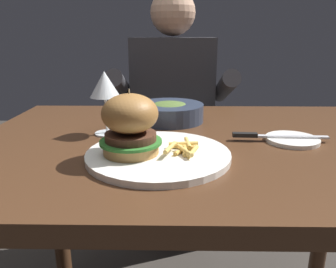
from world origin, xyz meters
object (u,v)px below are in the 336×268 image
Objects in this scene: table_knife at (271,136)px; burger_sandwich at (130,124)px; bread_plate at (292,140)px; soup_bowl at (169,112)px; diner_person at (172,131)px; wine_glass at (105,87)px; main_plate at (158,155)px.

burger_sandwich is at bearing -158.70° from table_knife.
table_knife reaches higher than bread_plate.
burger_sandwich is 0.66× the size of soup_bowl.
table_knife is 0.20× the size of diner_person.
soup_bowl is at bearing 40.82° from wine_glass.
wine_glass is (-0.09, 0.18, 0.05)m from burger_sandwich.
bread_plate is at bearing 19.83° from main_plate.
wine_glass is 0.71× the size of table_knife.
main_plate is at bearing -93.58° from soup_bowl.
soup_bowl reaches higher than table_knife.
burger_sandwich is 0.11× the size of diner_person.
diner_person is at bearing 113.16° from bread_plate.
wine_glass reaches higher than table_knife.
soup_bowl reaches higher than main_plate.
diner_person is (0.03, 0.81, -0.18)m from main_plate.
soup_bowl is (0.02, 0.31, 0.02)m from main_plate.
diner_person is at bearing 88.05° from main_plate.
bread_plate is 0.11× the size of diner_person.
table_knife is at bearing -7.41° from wine_glass.
table_knife is 1.13× the size of soup_bowl.
diner_person reaches higher than soup_bowl.
soup_bowl is 0.53m from diner_person.
burger_sandwich is 0.21m from wine_glass.
burger_sandwich is 0.82× the size of wine_glass.
bread_plate is 0.05m from table_knife.
soup_bowl is at bearing 76.72° from burger_sandwich.
burger_sandwich is at bearing -171.03° from main_plate.
table_knife is at bearing 23.65° from main_plate.
bread_plate is (0.32, 0.12, -0.00)m from main_plate.
main_plate is 0.09m from burger_sandwich.
main_plate is 0.26× the size of diner_person.
main_plate is at bearing -156.35° from table_knife.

